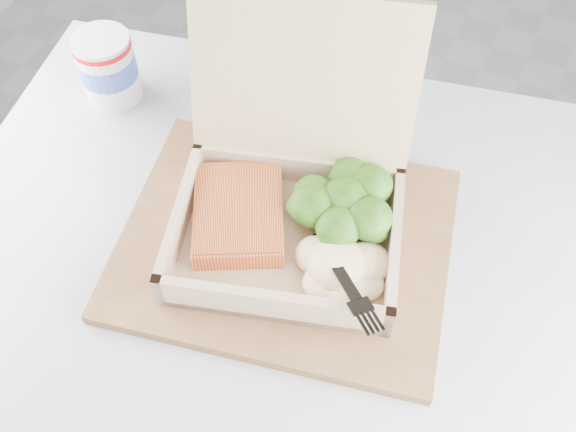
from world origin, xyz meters
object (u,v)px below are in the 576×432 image
at_px(takeout_container, 292,186).
at_px(paper_cup, 107,66).
at_px(serving_tray, 285,243).
at_px(cafe_table, 248,350).

xyz_separation_m(takeout_container, paper_cup, (-0.29, 0.08, -0.02)).
height_order(serving_tray, takeout_container, takeout_container).
bearing_deg(paper_cup, cafe_table, -32.54).
xyz_separation_m(serving_tray, paper_cup, (-0.30, 0.12, 0.04)).
bearing_deg(paper_cup, takeout_container, -16.24).
height_order(takeout_container, paper_cup, takeout_container).
height_order(cafe_table, serving_tray, serving_tray).
bearing_deg(paper_cup, serving_tray, -21.17).
relative_size(cafe_table, paper_cup, 9.15).
xyz_separation_m(serving_tray, takeout_container, (-0.01, 0.03, 0.06)).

